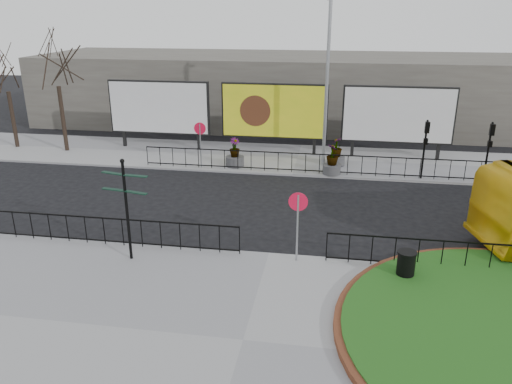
% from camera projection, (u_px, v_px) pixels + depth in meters
% --- Properties ---
extents(ground, '(90.00, 90.00, 0.00)m').
position_uv_depth(ground, '(269.00, 256.00, 17.65)').
color(ground, black).
rests_on(ground, ground).
extents(pavement_near, '(30.00, 10.00, 0.12)m').
position_uv_depth(pavement_near, '(243.00, 342.00, 13.00)').
color(pavement_near, gray).
rests_on(pavement_near, ground).
extents(pavement_far, '(44.00, 6.00, 0.12)m').
position_uv_depth(pavement_far, '(297.00, 159.00, 28.75)').
color(pavement_far, gray).
rests_on(pavement_far, ground).
extents(railing_near_left, '(10.00, 0.10, 1.10)m').
position_uv_depth(railing_near_left, '(104.00, 231.00, 18.04)').
color(railing_near_left, black).
rests_on(railing_near_left, pavement_near).
extents(railing_near_right, '(9.00, 0.10, 1.10)m').
position_uv_depth(railing_near_right, '(466.00, 256.00, 16.17)').
color(railing_near_right, black).
rests_on(railing_near_right, pavement_near).
extents(railing_far, '(18.00, 0.10, 1.10)m').
position_uv_depth(railing_far, '(313.00, 163.00, 25.88)').
color(railing_far, black).
rests_on(railing_far, pavement_far).
extents(speed_sign_far, '(0.64, 0.07, 2.47)m').
position_uv_depth(speed_sign_far, '(200.00, 135.00, 26.45)').
color(speed_sign_far, gray).
rests_on(speed_sign_far, pavement_far).
extents(speed_sign_near, '(0.64, 0.07, 2.47)m').
position_uv_depth(speed_sign_near, '(298.00, 212.00, 16.47)').
color(speed_sign_near, gray).
rests_on(speed_sign_near, pavement_near).
extents(billboard_left, '(6.20, 0.31, 4.10)m').
position_uv_depth(billboard_left, '(159.00, 108.00, 30.04)').
color(billboard_left, black).
rests_on(billboard_left, pavement_far).
extents(billboard_mid, '(6.20, 0.31, 4.10)m').
position_uv_depth(billboard_mid, '(274.00, 111.00, 28.99)').
color(billboard_mid, black).
rests_on(billboard_mid, pavement_far).
extents(billboard_right, '(6.20, 0.31, 4.10)m').
position_uv_depth(billboard_right, '(398.00, 115.00, 27.94)').
color(billboard_right, black).
rests_on(billboard_right, pavement_far).
extents(lamp_post, '(0.74, 0.18, 9.23)m').
position_uv_depth(lamp_post, '(327.00, 78.00, 25.94)').
color(lamp_post, gray).
rests_on(lamp_post, pavement_far).
extents(signal_pole_a, '(0.22, 0.26, 3.00)m').
position_uv_depth(signal_pole_a, '(425.00, 141.00, 24.60)').
color(signal_pole_a, black).
rests_on(signal_pole_a, pavement_far).
extents(signal_pole_b, '(0.22, 0.26, 3.00)m').
position_uv_depth(signal_pole_b, '(490.00, 143.00, 24.15)').
color(signal_pole_b, black).
rests_on(signal_pole_b, pavement_far).
extents(tree_left, '(2.00, 2.00, 7.00)m').
position_uv_depth(tree_left, '(59.00, 92.00, 29.15)').
color(tree_left, '#2D2119').
rests_on(tree_left, pavement_far).
extents(tree_mid, '(2.00, 2.00, 6.20)m').
position_uv_depth(tree_mid, '(9.00, 97.00, 30.09)').
color(tree_mid, '#2D2119').
rests_on(tree_mid, pavement_far).
extents(building_backdrop, '(40.00, 10.00, 5.00)m').
position_uv_depth(building_backdrop, '(309.00, 90.00, 37.16)').
color(building_backdrop, '#635F57').
rests_on(building_backdrop, ground).
extents(fingerpost_sign, '(1.68, 0.54, 3.58)m').
position_uv_depth(fingerpost_sign, '(126.00, 200.00, 16.48)').
color(fingerpost_sign, black).
rests_on(fingerpost_sign, pavement_near).
extents(litter_bin, '(0.61, 0.61, 1.00)m').
position_uv_depth(litter_bin, '(406.00, 266.00, 15.67)').
color(litter_bin, black).
rests_on(litter_bin, pavement_near).
extents(planter_a, '(1.01, 1.01, 1.56)m').
position_uv_depth(planter_a, '(235.00, 156.00, 27.12)').
color(planter_a, '#4C4C4F').
rests_on(planter_a, pavement_far).
extents(planter_b, '(0.94, 0.94, 1.59)m').
position_uv_depth(planter_b, '(332.00, 162.00, 25.80)').
color(planter_b, '#4C4C4F').
rests_on(planter_b, pavement_far).
extents(planter_c, '(0.95, 0.95, 1.55)m').
position_uv_depth(planter_c, '(336.00, 155.00, 27.26)').
color(planter_c, '#4C4C4F').
rests_on(planter_c, pavement_far).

